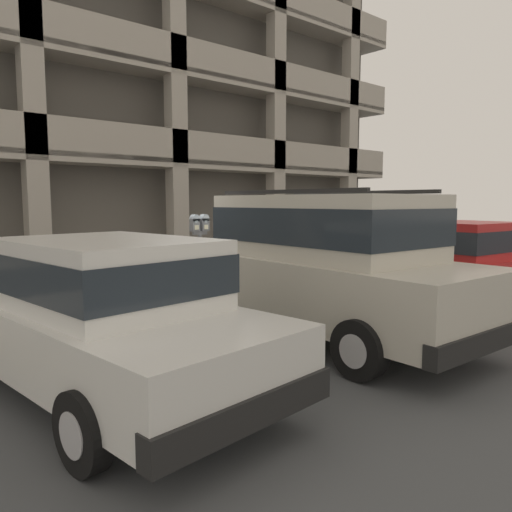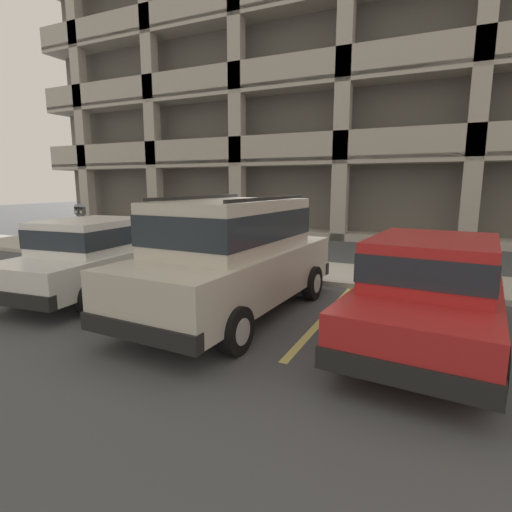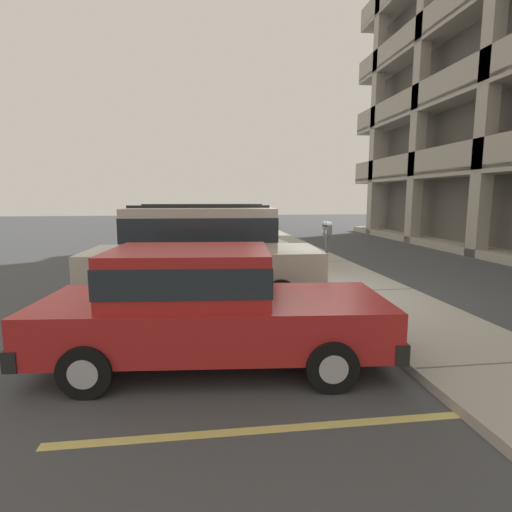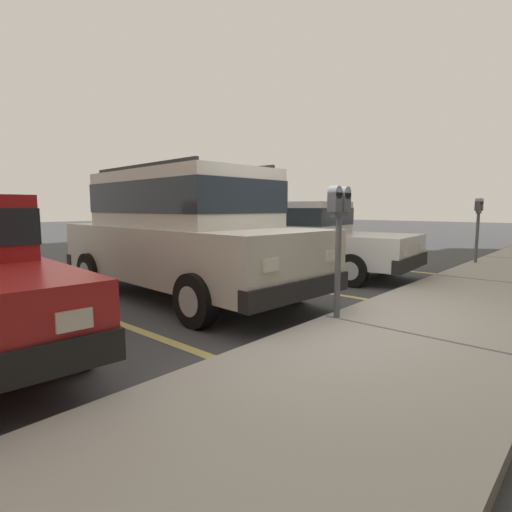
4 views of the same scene
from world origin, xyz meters
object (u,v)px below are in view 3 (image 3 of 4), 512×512
at_px(silver_suv, 203,251).
at_px(parking_meter_near, 327,240).
at_px(red_sedan, 206,245).
at_px(dark_hatchback, 205,304).
at_px(parking_meter_far, 274,222).

relative_size(silver_suv, parking_meter_near, 3.15).
relative_size(red_sedan, parking_meter_near, 2.99).
distance_m(red_sedan, parking_meter_near, 4.01).
xyz_separation_m(red_sedan, dark_hatchback, (6.30, -0.06, 0.00)).
height_order(red_sedan, parking_meter_far, parking_meter_far).
bearing_deg(silver_suv, parking_meter_near, 96.23).
relative_size(dark_hatchback, parking_meter_far, 3.03).
height_order(red_sedan, dark_hatchback, same).
distance_m(dark_hatchback, parking_meter_far, 10.11).
bearing_deg(dark_hatchback, silver_suv, -174.77).
xyz_separation_m(silver_suv, parking_meter_far, (-6.63, 2.67, 0.16)).
bearing_deg(parking_meter_near, red_sedan, -139.24).
distance_m(dark_hatchback, parking_meter_near, 4.25).
distance_m(silver_suv, red_sedan, 3.19).
bearing_deg(silver_suv, red_sedan, -178.61).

